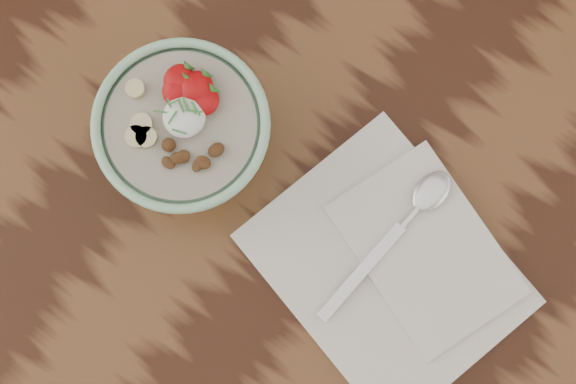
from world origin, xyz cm
name	(u,v)px	position (x,y,z in cm)	size (l,w,h in cm)	color
table	(345,196)	(0.00, 0.00, 65.70)	(160.00, 90.00, 75.00)	black
breakfast_bowl	(185,132)	(-15.92, -6.93, 80.79)	(17.08, 17.08, 11.33)	#95C8A1
napkin	(395,265)	(8.65, -4.09, 75.66)	(29.69, 26.07, 1.58)	silver
spoon	(414,212)	(6.86, 1.27, 77.01)	(3.64, 19.78, 1.03)	silver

